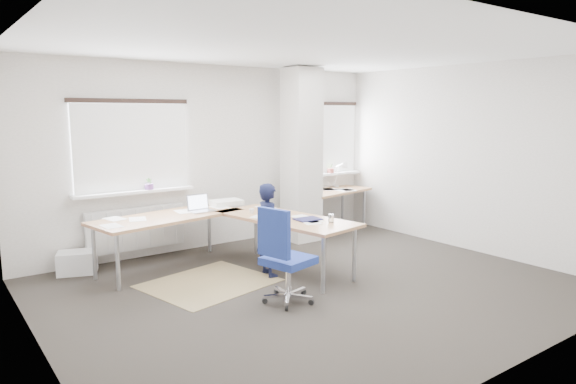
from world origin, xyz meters
TOP-DOWN VIEW (x-y plane):
  - ground at (0.00, 0.00)m, footprint 6.00×6.00m
  - room_shell at (0.18, 0.45)m, footprint 6.04×5.04m
  - floor_mat at (-0.97, 0.87)m, footprint 1.67×1.50m
  - white_crate at (-2.16, 2.25)m, footprint 0.57×0.48m
  - desk_main at (-0.46, 1.23)m, footprint 2.82×2.63m
  - desk_side at (2.16, 2.16)m, footprint 1.50×0.93m
  - task_chair at (-0.59, -0.23)m, footprint 0.61×0.59m
  - person at (-0.18, 0.70)m, footprint 0.35×0.48m

SIDE VIEW (x-z plane):
  - ground at x=0.00m, z-range 0.00..0.00m
  - floor_mat at x=-0.97m, z-range 0.00..0.01m
  - white_crate at x=-2.16m, z-range 0.00..0.29m
  - task_chair at x=-0.59m, z-range -0.24..0.85m
  - person at x=-0.18m, z-range 0.00..1.20m
  - desk_side at x=2.16m, z-range 0.08..1.29m
  - desk_main at x=-0.46m, z-range 0.21..1.17m
  - room_shell at x=0.18m, z-range 0.34..3.16m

